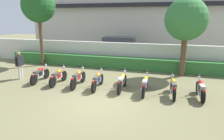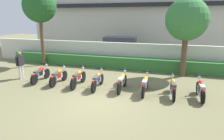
# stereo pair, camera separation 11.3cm
# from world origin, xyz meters

# --- Properties ---
(ground) EXTENTS (60.00, 60.00, 0.00)m
(ground) POSITION_xyz_m (0.00, 0.00, 0.00)
(ground) COLOR olive
(building) EXTENTS (24.43, 6.50, 8.76)m
(building) POSITION_xyz_m (0.00, 15.74, 4.38)
(building) COLOR beige
(building) RESTS_ON ground
(compound_wall) EXTENTS (23.21, 0.30, 1.74)m
(compound_wall) POSITION_xyz_m (0.00, 6.95, 0.87)
(compound_wall) COLOR silver
(compound_wall) RESTS_ON ground
(hedge_row) EXTENTS (18.56, 0.70, 0.82)m
(hedge_row) POSITION_xyz_m (0.00, 6.25, 0.41)
(hedge_row) COLOR #337033
(hedge_row) RESTS_ON ground
(parked_car) EXTENTS (4.65, 2.42, 1.89)m
(parked_car) POSITION_xyz_m (-1.50, 9.85, 0.94)
(parked_car) COLOR black
(parked_car) RESTS_ON ground
(tree_near_inspector) EXTENTS (2.38, 2.38, 5.50)m
(tree_near_inspector) POSITION_xyz_m (-6.50, 5.65, 4.28)
(tree_near_inspector) COLOR brown
(tree_near_inspector) RESTS_ON ground
(tree_far_side) EXTENTS (2.48, 2.48, 4.66)m
(tree_far_side) POSITION_xyz_m (3.50, 5.51, 3.38)
(tree_far_side) COLOR brown
(tree_far_side) RESTS_ON ground
(motorcycle_in_row_0) EXTENTS (0.60, 1.88, 0.94)m
(motorcycle_in_row_0) POSITION_xyz_m (-4.15, 1.97, 0.44)
(motorcycle_in_row_0) COLOR black
(motorcycle_in_row_0) RESTS_ON ground
(motorcycle_in_row_1) EXTENTS (0.60, 1.85, 0.94)m
(motorcycle_in_row_1) POSITION_xyz_m (-2.94, 1.89, 0.44)
(motorcycle_in_row_1) COLOR black
(motorcycle_in_row_1) RESTS_ON ground
(motorcycle_in_row_2) EXTENTS (0.60, 1.94, 0.96)m
(motorcycle_in_row_2) POSITION_xyz_m (-1.77, 1.90, 0.45)
(motorcycle_in_row_2) COLOR black
(motorcycle_in_row_2) RESTS_ON ground
(motorcycle_in_row_3) EXTENTS (0.60, 1.90, 0.95)m
(motorcycle_in_row_3) POSITION_xyz_m (-0.66, 1.83, 0.44)
(motorcycle_in_row_3) COLOR black
(motorcycle_in_row_3) RESTS_ON ground
(motorcycle_in_row_4) EXTENTS (0.60, 1.87, 0.97)m
(motorcycle_in_row_4) POSITION_xyz_m (0.60, 1.92, 0.45)
(motorcycle_in_row_4) COLOR black
(motorcycle_in_row_4) RESTS_ON ground
(motorcycle_in_row_5) EXTENTS (0.60, 1.94, 0.96)m
(motorcycle_in_row_5) POSITION_xyz_m (1.75, 1.85, 0.45)
(motorcycle_in_row_5) COLOR black
(motorcycle_in_row_5) RESTS_ON ground
(motorcycle_in_row_6) EXTENTS (0.60, 1.84, 0.96)m
(motorcycle_in_row_6) POSITION_xyz_m (3.03, 1.80, 0.45)
(motorcycle_in_row_6) COLOR black
(motorcycle_in_row_6) RESTS_ON ground
(motorcycle_in_row_7) EXTENTS (0.60, 1.80, 0.95)m
(motorcycle_in_row_7) POSITION_xyz_m (4.20, 1.92, 0.44)
(motorcycle_in_row_7) COLOR black
(motorcycle_in_row_7) RESTS_ON ground
(inspector_person) EXTENTS (0.22, 0.65, 1.60)m
(inspector_person) POSITION_xyz_m (-5.57, 2.11, 0.94)
(inspector_person) COLOR silver
(inspector_person) RESTS_ON ground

